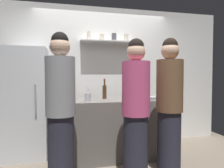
# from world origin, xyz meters

# --- Properties ---
(back_wall_assembly) EXTENTS (4.80, 0.32, 2.60)m
(back_wall_assembly) POSITION_xyz_m (0.00, 1.25, 1.30)
(back_wall_assembly) COLOR white
(back_wall_assembly) RESTS_ON ground
(refrigerator) EXTENTS (0.65, 0.62, 1.74)m
(refrigerator) POSITION_xyz_m (-1.30, 0.85, 0.87)
(refrigerator) COLOR silver
(refrigerator) RESTS_ON ground
(counter) EXTENTS (1.76, 0.64, 0.93)m
(counter) POSITION_xyz_m (0.03, 0.53, 0.46)
(counter) COLOR #66605B
(counter) RESTS_ON ground
(baking_pan) EXTENTS (0.34, 0.24, 0.05)m
(baking_pan) POSITION_xyz_m (0.70, 0.40, 0.95)
(baking_pan) COLOR gray
(baking_pan) RESTS_ON counter
(utensil_holder) EXTENTS (0.09, 0.09, 0.22)m
(utensil_holder) POSITION_xyz_m (-0.37, 0.39, 0.99)
(utensil_holder) COLOR #B2B2B7
(utensil_holder) RESTS_ON counter
(wine_bottle_dark_glass) EXTENTS (0.07, 0.07, 0.34)m
(wine_bottle_dark_glass) POSITION_xyz_m (0.36, 0.70, 1.06)
(wine_bottle_dark_glass) COLOR black
(wine_bottle_dark_glass) RESTS_ON counter
(wine_bottle_pale_glass) EXTENTS (0.07, 0.07, 0.30)m
(wine_bottle_pale_glass) POSITION_xyz_m (0.25, 0.49, 1.04)
(wine_bottle_pale_glass) COLOR #B2BFB2
(wine_bottle_pale_glass) RESTS_ON counter
(wine_bottle_amber_glass) EXTENTS (0.07, 0.07, 0.33)m
(wine_bottle_amber_glass) POSITION_xyz_m (-0.07, 0.68, 1.05)
(wine_bottle_amber_glass) COLOR #472814
(wine_bottle_amber_glass) RESTS_ON counter
(water_bottle_plastic) EXTENTS (0.08, 0.08, 0.22)m
(water_bottle_plastic) POSITION_xyz_m (-0.64, 0.42, 1.03)
(water_bottle_plastic) COLOR silver
(water_bottle_plastic) RESTS_ON counter
(person_grey_hoodie) EXTENTS (0.34, 0.34, 1.81)m
(person_grey_hoodie) POSITION_xyz_m (-0.75, -0.21, 0.91)
(person_grey_hoodie) COLOR #262633
(person_grey_hoodie) RESTS_ON ground
(person_pink_top) EXTENTS (0.34, 0.34, 1.76)m
(person_pink_top) POSITION_xyz_m (0.14, -0.27, 0.88)
(person_pink_top) COLOR #262633
(person_pink_top) RESTS_ON ground
(person_brown_jacket) EXTENTS (0.34, 0.34, 1.79)m
(person_brown_jacket) POSITION_xyz_m (0.63, -0.21, 0.90)
(person_brown_jacket) COLOR #262633
(person_brown_jacket) RESTS_ON ground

